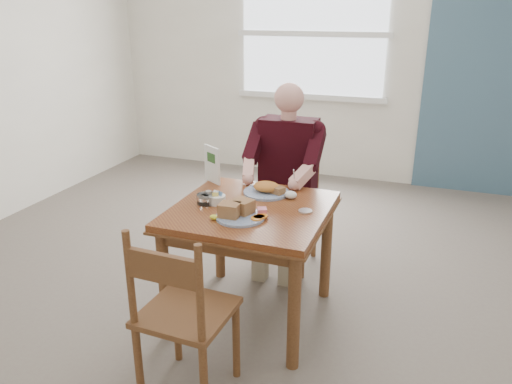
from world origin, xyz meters
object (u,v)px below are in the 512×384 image
at_px(table, 251,224).
at_px(diner, 286,165).
at_px(near_plate, 239,212).
at_px(far_plate, 267,189).
at_px(chair_far, 288,203).
at_px(chair_near, 182,315).

distance_m(table, diner, 0.73).
height_order(near_plate, far_plate, near_plate).
distance_m(chair_far, chair_near, 1.58).
xyz_separation_m(chair_near, near_plate, (0.05, 0.61, 0.31)).
relative_size(near_plate, far_plate, 0.80).
relative_size(table, far_plate, 2.39).
bearing_deg(chair_near, chair_far, 87.80).
bearing_deg(chair_near, far_plate, 85.69).
xyz_separation_m(chair_far, chair_near, (-0.06, -1.58, 0.00)).
height_order(table, far_plate, far_plate).
bearing_deg(chair_near, near_plate, 84.94).
height_order(chair_near, far_plate, chair_near).
height_order(table, near_plate, near_plate).
height_order(table, chair_near, chair_near).
height_order(table, chair_far, chair_far).
bearing_deg(far_plate, diner, 92.14).
bearing_deg(near_plate, chair_near, -95.06).
bearing_deg(table, near_plate, -92.15).
distance_m(near_plate, far_plate, 0.42).
distance_m(chair_near, near_plate, 0.69).
bearing_deg(near_plate, diner, 89.58).
relative_size(chair_near, far_plate, 2.46).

